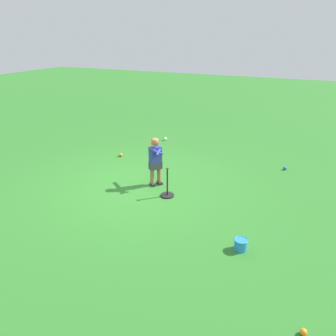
# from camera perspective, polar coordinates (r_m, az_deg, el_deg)

# --- Properties ---
(ground_plane) EXTENTS (40.00, 40.00, 0.00)m
(ground_plane) POSITION_cam_1_polar(r_m,az_deg,el_deg) (7.13, -5.53, -3.18)
(ground_plane) COLOR #2D7528
(child_batter) EXTENTS (0.49, 0.49, 1.08)m
(child_batter) POSITION_cam_1_polar(r_m,az_deg,el_deg) (6.92, -2.26, 1.95)
(child_batter) COLOR #232328
(child_batter) RESTS_ON ground
(play_ball_near_batter) EXTENTS (0.08, 0.08, 0.08)m
(play_ball_near_batter) POSITION_cam_1_polar(r_m,az_deg,el_deg) (8.41, 20.03, -0.03)
(play_ball_near_batter) COLOR blue
(play_ball_near_batter) RESTS_ON ground
(play_ball_midfield) EXTENTS (0.10, 0.10, 0.10)m
(play_ball_midfield) POSITION_cam_1_polar(r_m,az_deg,el_deg) (8.85, -8.38, 2.34)
(play_ball_midfield) COLOR orange
(play_ball_midfield) RESTS_ON ground
(play_ball_center_lawn) EXTENTS (0.08, 0.08, 0.08)m
(play_ball_center_lawn) POSITION_cam_1_polar(r_m,az_deg,el_deg) (4.31, 22.90, -25.22)
(play_ball_center_lawn) COLOR orange
(play_ball_center_lawn) RESTS_ON ground
(play_ball_behind_batter) EXTENTS (0.10, 0.10, 0.10)m
(play_ball_behind_batter) POSITION_cam_1_polar(r_m,az_deg,el_deg) (10.10, -0.49, 5.21)
(play_ball_behind_batter) COLOR white
(play_ball_behind_batter) RESTS_ON ground
(batting_tee) EXTENTS (0.28, 0.28, 0.62)m
(batting_tee) POSITION_cam_1_polar(r_m,az_deg,el_deg) (6.63, -0.12, -4.17)
(batting_tee) COLOR black
(batting_tee) RESTS_ON ground
(toy_bucket) EXTENTS (0.22, 0.22, 0.19)m
(toy_bucket) POSITION_cam_1_polar(r_m,az_deg,el_deg) (5.24, 12.76, -13.05)
(toy_bucket) COLOR #2884DB
(toy_bucket) RESTS_ON ground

